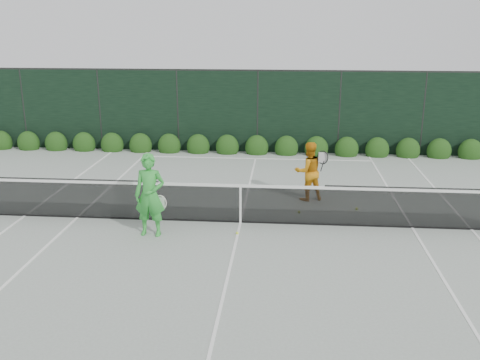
{
  "coord_description": "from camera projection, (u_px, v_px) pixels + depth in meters",
  "views": [
    {
      "loc": [
        1.03,
        -12.19,
        4.72
      ],
      "look_at": [
        -0.04,
        0.3,
        1.0
      ],
      "focal_mm": 40.0,
      "sensor_mm": 36.0,
      "label": 1
    }
  ],
  "objects": [
    {
      "name": "tennis_balls",
      "position": [
        300.0,
        217.0,
        13.33
      ],
      "size": [
        3.03,
        2.0,
        0.07
      ],
      "color": "#D0E833",
      "rests_on": "ground"
    },
    {
      "name": "player_man",
      "position": [
        309.0,
        171.0,
        14.54
      ],
      "size": [
        0.97,
        0.84,
        1.62
      ],
      "rotation": [
        0.0,
        0.0,
        3.47
      ],
      "color": "orange",
      "rests_on": "ground"
    },
    {
      "name": "hedge_row",
      "position": [
        257.0,
        148.0,
        19.83
      ],
      "size": [
        31.66,
        0.65,
        0.94
      ],
      "color": "#17380F",
      "rests_on": "ground"
    },
    {
      "name": "ground",
      "position": [
        240.0,
        223.0,
        13.07
      ],
      "size": [
        80.0,
        80.0,
        0.0
      ],
      "primitive_type": "plane",
      "color": "gray",
      "rests_on": "ground"
    },
    {
      "name": "windscreen_fence",
      "position": [
        228.0,
        199.0,
        10.05
      ],
      "size": [
        32.0,
        21.07,
        3.06
      ],
      "color": "black",
      "rests_on": "ground"
    },
    {
      "name": "player_woman",
      "position": [
        150.0,
        195.0,
        12.07
      ],
      "size": [
        0.72,
        0.49,
        1.91
      ],
      "rotation": [
        0.0,
        0.0,
        -0.04
      ],
      "color": "green",
      "rests_on": "ground"
    },
    {
      "name": "tennis_net",
      "position": [
        240.0,
        202.0,
        12.92
      ],
      "size": [
        12.9,
        0.1,
        1.07
      ],
      "color": "black",
      "rests_on": "ground"
    },
    {
      "name": "court_lines",
      "position": [
        240.0,
        222.0,
        13.07
      ],
      "size": [
        11.03,
        23.83,
        0.01
      ],
      "color": "white",
      "rests_on": "ground"
    }
  ]
}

